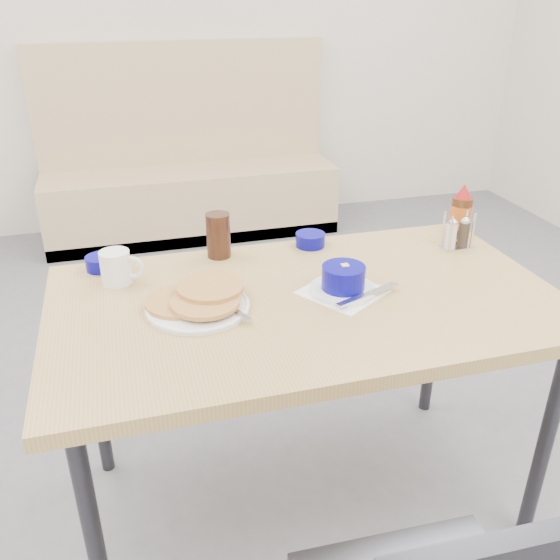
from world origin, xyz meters
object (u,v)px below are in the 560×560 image
object	(u,v)px
coffee_mug	(117,267)
condiment_caddy	(457,235)
amber_tumbler	(218,235)
dining_table	(306,316)
pancake_plate	(198,302)
butter_bowl	(310,240)
creamer_bowl	(101,263)
grits_setting	(344,281)
booth_bench	(190,181)
syrup_bottle	(461,214)

from	to	relation	value
coffee_mug	condiment_caddy	size ratio (longest dim) A/B	1.03
condiment_caddy	amber_tumbler	bearing A→B (deg)	166.66
dining_table	amber_tumbler	xyz separation A→B (m)	(-0.18, 0.34, 0.13)
pancake_plate	dining_table	bearing A→B (deg)	-3.42
pancake_plate	butter_bowl	xyz separation A→B (m)	(0.42, 0.32, 0.00)
pancake_plate	creamer_bowl	bearing A→B (deg)	127.37
coffee_mug	grits_setting	bearing A→B (deg)	-21.26
booth_bench	condiment_caddy	xyz separation A→B (m)	(0.58, -2.34, 0.45)
booth_bench	pancake_plate	bearing A→B (deg)	-96.75
creamer_bowl	condiment_caddy	world-z (taller)	condiment_caddy
grits_setting	creamer_bowl	bearing A→B (deg)	152.15
booth_bench	dining_table	xyz separation A→B (m)	(0.00, -2.53, 0.35)
coffee_mug	butter_bowl	distance (m)	0.63
condiment_caddy	syrup_bottle	world-z (taller)	syrup_bottle
butter_bowl	condiment_caddy	distance (m)	0.48
grits_setting	syrup_bottle	distance (m)	0.61
coffee_mug	grits_setting	xyz separation A→B (m)	(0.60, -0.23, -0.01)
amber_tumbler	booth_bench	bearing A→B (deg)	85.24
creamer_bowl	syrup_bottle	distance (m)	1.19
coffee_mug	booth_bench	bearing A→B (deg)	77.81
grits_setting	amber_tumbler	bearing A→B (deg)	130.05
dining_table	coffee_mug	size ratio (longest dim) A/B	11.24
pancake_plate	amber_tumbler	size ratio (longest dim) A/B	1.94
amber_tumbler	syrup_bottle	xyz separation A→B (m)	(0.82, -0.05, 0.01)
dining_table	pancake_plate	bearing A→B (deg)	176.58
amber_tumbler	condiment_caddy	xyz separation A→B (m)	(0.76, -0.14, -0.03)
butter_bowl	condiment_caddy	world-z (taller)	condiment_caddy
syrup_bottle	butter_bowl	bearing A→B (deg)	174.15
syrup_bottle	dining_table	bearing A→B (deg)	-155.85
booth_bench	grits_setting	bearing A→B (deg)	-87.62
pancake_plate	grits_setting	size ratio (longest dim) A/B	0.93
pancake_plate	condiment_caddy	xyz separation A→B (m)	(0.88, 0.18, 0.02)
butter_bowl	amber_tumbler	distance (m)	0.31
dining_table	amber_tumbler	bearing A→B (deg)	118.28
coffee_mug	creamer_bowl	xyz separation A→B (m)	(-0.05, 0.11, -0.03)
booth_bench	pancake_plate	xyz separation A→B (m)	(-0.30, -2.52, 0.43)
coffee_mug	condiment_caddy	bearing A→B (deg)	-1.73
booth_bench	syrup_bottle	world-z (taller)	booth_bench
pancake_plate	creamer_bowl	world-z (taller)	pancake_plate
booth_bench	grits_setting	world-z (taller)	booth_bench
coffee_mug	grits_setting	world-z (taller)	coffee_mug
creamer_bowl	dining_table	bearing A→B (deg)	-32.01
coffee_mug	syrup_bottle	world-z (taller)	syrup_bottle
booth_bench	coffee_mug	world-z (taller)	booth_bench
booth_bench	syrup_bottle	distance (m)	2.39
booth_bench	condiment_caddy	distance (m)	2.45
booth_bench	pancake_plate	size ratio (longest dim) A/B	6.92
booth_bench	syrup_bottle	size ratio (longest dim) A/B	10.34
booth_bench	butter_bowl	distance (m)	2.24
pancake_plate	butter_bowl	bearing A→B (deg)	37.51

